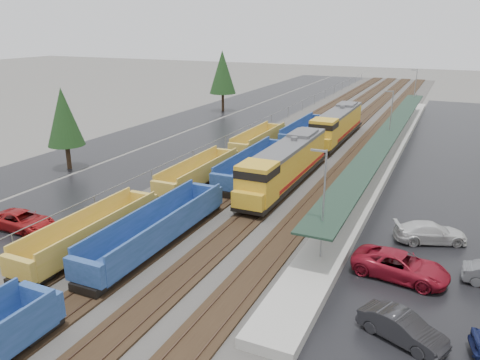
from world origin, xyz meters
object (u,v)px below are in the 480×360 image
at_px(locomotive_trail, 337,125).
at_px(parked_car_east_b, 400,266).
at_px(parked_car_east_a, 402,328).
at_px(parked_car_east_c, 430,233).
at_px(well_string_yellow, 92,234).
at_px(locomotive_lead, 285,165).
at_px(well_string_blue, 158,230).
at_px(parked_car_west_c, 23,221).

bearing_deg(locomotive_trail, parked_car_east_b, -69.93).
relative_size(parked_car_east_a, parked_car_east_c, 0.87).
bearing_deg(well_string_yellow, locomotive_lead, 66.25).
xyz_separation_m(well_string_blue, parked_car_west_c, (-11.18, -2.11, -0.47)).
height_order(well_string_blue, parked_car_east_c, well_string_blue).
bearing_deg(parked_car_east_c, locomotive_lead, 40.93).
xyz_separation_m(locomotive_lead, well_string_yellow, (-8.00, -18.18, -1.22)).
bearing_deg(locomotive_trail, well_string_yellow, -101.54).
bearing_deg(well_string_blue, parked_car_east_c, 26.56).
bearing_deg(well_string_blue, parked_car_east_a, -12.49).
xyz_separation_m(parked_car_west_c, parked_car_east_a, (28.52, -1.73, -0.01)).
xyz_separation_m(well_string_yellow, parked_car_west_c, (-7.18, 0.27, -0.40)).
height_order(parked_car_east_b, parked_car_east_c, parked_car_east_b).
bearing_deg(locomotive_lead, locomotive_trail, 90.00).
relative_size(locomotive_trail, parked_car_west_c, 3.63).
relative_size(locomotive_lead, well_string_blue, 0.22).
xyz_separation_m(locomotive_trail, parked_car_west_c, (-15.18, -38.91, -1.62)).
height_order(locomotive_lead, parked_car_east_a, locomotive_lead).
xyz_separation_m(locomotive_trail, well_string_blue, (-4.00, -36.80, -1.15)).
distance_m(locomotive_lead, parked_car_east_c, 15.56).
height_order(parked_car_east_a, parked_car_east_b, parked_car_east_b).
bearing_deg(parked_car_east_c, parked_car_west_c, 88.13).
bearing_deg(parked_car_east_a, locomotive_trail, 41.55).
bearing_deg(locomotive_lead, parked_car_east_a, -55.82).
relative_size(locomotive_trail, parked_car_east_b, 3.30).
distance_m(locomotive_trail, well_string_blue, 37.04).
height_order(parked_car_west_c, parked_car_east_b, parked_car_east_b).
relative_size(well_string_blue, parked_car_east_c, 16.85).
bearing_deg(well_string_yellow, well_string_blue, 30.71).
height_order(locomotive_lead, well_string_yellow, locomotive_lead).
bearing_deg(locomotive_lead, parked_car_east_b, -46.52).
relative_size(well_string_yellow, parked_car_east_a, 16.70).
distance_m(locomotive_trail, well_string_yellow, 40.01).
xyz_separation_m(locomotive_lead, parked_car_east_a, (13.34, -19.65, -1.63)).
bearing_deg(locomotive_trail, parked_car_east_a, -71.83).
distance_m(parked_car_east_a, parked_car_east_c, 12.78).
bearing_deg(parked_car_west_c, parked_car_east_b, -80.38).
relative_size(parked_car_west_c, parked_car_east_a, 1.20).
bearing_deg(parked_car_east_b, well_string_blue, 107.51).
xyz_separation_m(locomotive_lead, parked_car_west_c, (-15.18, -17.91, -1.62)).
height_order(locomotive_lead, parked_car_east_b, locomotive_lead).
height_order(parked_car_east_a, parked_car_east_c, parked_car_east_c).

